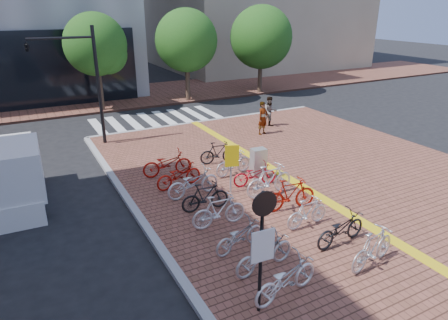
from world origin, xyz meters
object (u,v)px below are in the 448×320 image
bike_9 (341,229)px  traffic_light_pole (67,66)px  bike_3 (219,211)px  bike_4 (205,197)px  bike_13 (255,174)px  pedestrian_a (263,118)px  yellow_sign (231,160)px  pedestrian_b (270,112)px  bike_5 (193,182)px  bike_12 (270,180)px  box_truck (12,176)px  bike_11 (290,194)px  notice_sign (262,239)px  bike_8 (373,248)px  bike_6 (179,175)px  bike_10 (307,212)px  utility_box (258,164)px  bike_2 (239,236)px  bike_0 (286,278)px  bike_7 (167,163)px  bike_1 (264,253)px  bike_14 (233,163)px  bike_15 (218,153)px

bike_9 → traffic_light_pole: size_ratio=0.33×
bike_3 → bike_4: bearing=-0.1°
bike_13 → pedestrian_a: 6.42m
bike_9 → bike_13: size_ratio=1.07×
bike_13 → yellow_sign: bearing=110.3°
bike_13 → pedestrian_a: (3.74, 5.20, 0.42)m
pedestrian_a → pedestrian_b: 1.46m
bike_5 → bike_9: bike_5 is taller
bike_12 → box_truck: (-7.91, 3.69, 0.36)m
bike_11 → notice_sign: bearing=143.9°
bike_3 → bike_8: bearing=-141.0°
bike_6 → bike_3: bearing=172.8°
bike_10 → utility_box: size_ratio=1.27×
bike_2 → pedestrian_a: size_ratio=0.95×
bike_0 → bike_11: 4.26m
yellow_sign → bike_5: bearing=160.9°
yellow_sign → traffic_light_pole: 9.14m
bike_6 → pedestrian_b: (7.37, 4.96, 0.36)m
bike_11 → traffic_light_pole: size_ratio=0.33×
bike_11 → bike_7: bearing=37.5°
pedestrian_a → bike_1: bearing=-137.9°
bike_7 → traffic_light_pole: traffic_light_pole is taller
notice_sign → box_truck: notice_sign is taller
bike_14 → pedestrian_b: size_ratio=1.00×
bike_13 → box_truck: box_truck is taller
bike_1 → bike_7: bearing=-7.3°
bike_6 → box_truck: 5.60m
bike_13 → yellow_sign: (-1.09, -0.17, 0.82)m
bike_7 → box_truck: size_ratio=0.47×
bike_6 → utility_box: utility_box is taller
bike_2 → notice_sign: bearing=149.6°
bike_12 → traffic_light_pole: bearing=26.9°
bike_12 → box_truck: size_ratio=0.47×
bike_12 → notice_sign: 5.95m
bike_5 → bike_13: 2.39m
bike_4 → notice_sign: notice_sign is taller
bike_3 → bike_1: bearing=-175.7°
bike_9 → bike_11: 2.30m
bike_6 → pedestrian_b: bearing=-63.5°
bike_9 → bike_14: 5.68m
bike_5 → bike_10: (2.20, -3.52, -0.05)m
bike_0 → utility_box: size_ratio=1.53×
bike_5 → bike_14: bearing=-69.8°
bike_5 → bike_11: bearing=-139.3°
bike_4 → bike_14: 3.09m
bike_4 → bike_15: bearing=-27.7°
bike_6 → notice_sign: (-0.87, -6.84, 1.38)m
bike_4 → bike_7: bike_7 is taller
bike_8 → pedestrian_b: 12.70m
bike_10 → box_truck: size_ratio=0.38×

